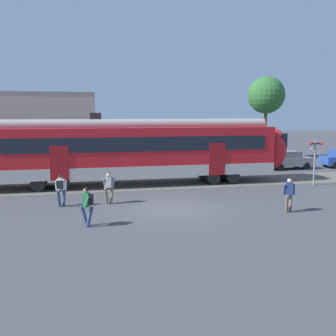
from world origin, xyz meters
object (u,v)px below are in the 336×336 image
commuter_train (0,154)px  pedestrian_grey (109,185)px  pedestrian_navy (289,192)px  parked_car_grey (288,160)px  pedestrian_white (61,187)px  pedestrian_green (87,203)px  crossing_signal (315,155)px

commuter_train → pedestrian_grey: 8.21m
pedestrian_navy → parked_car_grey: (7.47, 13.32, -0.21)m
pedestrian_white → parked_car_grey: pedestrian_white is taller
pedestrian_green → pedestrian_grey: same height
pedestrian_grey → crossing_signal: size_ratio=0.56×
commuter_train → crossing_signal: 19.93m
pedestrian_grey → pedestrian_navy: bearing=-23.6°
pedestrian_grey → parked_car_grey: (15.75, 9.70, -0.21)m
pedestrian_white → pedestrian_green: (1.24, -3.89, 0.00)m
pedestrian_green → pedestrian_navy: same height
pedestrian_green → crossing_signal: size_ratio=0.56×
pedestrian_grey → pedestrian_navy: 9.04m
pedestrian_navy → commuter_train: bearing=148.7°
pedestrian_white → pedestrian_navy: size_ratio=1.00×
parked_car_grey → crossing_signal: size_ratio=1.36×
crossing_signal → pedestrian_white: bearing=-170.9°
pedestrian_white → crossing_signal: size_ratio=0.56×
commuter_train → pedestrian_navy: commuter_train is taller
crossing_signal → parked_car_grey: bearing=72.9°
pedestrian_green → parked_car_grey: pedestrian_green is taller
pedestrian_grey → pedestrian_white: bearing=-176.6°
commuter_train → parked_car_grey: 22.48m
commuter_train → parked_car_grey: commuter_train is taller
pedestrian_grey → crossing_signal: (13.51, 2.40, 1.02)m
pedestrian_grey → crossing_signal: bearing=10.1°
commuter_train → pedestrian_white: 6.68m
pedestrian_white → parked_car_grey: size_ratio=0.41×
pedestrian_navy → parked_car_grey: size_ratio=0.41×
crossing_signal → pedestrian_green: bearing=-156.4°
commuter_train → pedestrian_navy: size_ratio=22.83×
commuter_train → pedestrian_grey: size_ratio=22.83×
parked_car_grey → crossing_signal: (-2.25, -7.30, 1.23)m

